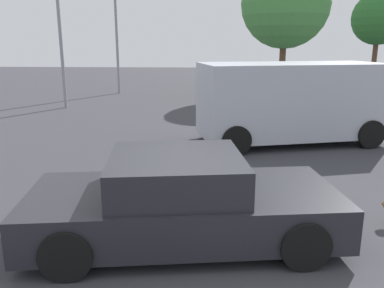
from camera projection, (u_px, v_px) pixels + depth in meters
The scene contains 6 objects.
ground_plane at pixel (198, 245), 5.52m from camera, with size 80.00×80.00×0.00m, color #38383D.
sedan_foreground at pixel (182, 201), 5.55m from camera, with size 4.50×2.42×1.25m.
van_white at pixel (291, 100), 10.93m from camera, with size 5.28×3.28×2.20m.
light_post_near at pixel (116, 11), 20.90m from camera, with size 0.44×0.44×6.37m.
tree_back_left at pixel (379, 18), 26.44m from camera, with size 3.51×3.51×6.07m.
tree_back_center at pixel (285, 4), 19.53m from camera, with size 4.38×4.38×6.79m.
Camera 1 is at (0.21, -4.99, 2.75)m, focal length 37.04 mm.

